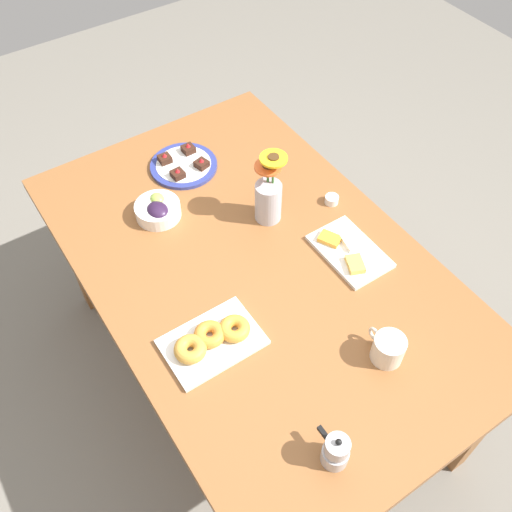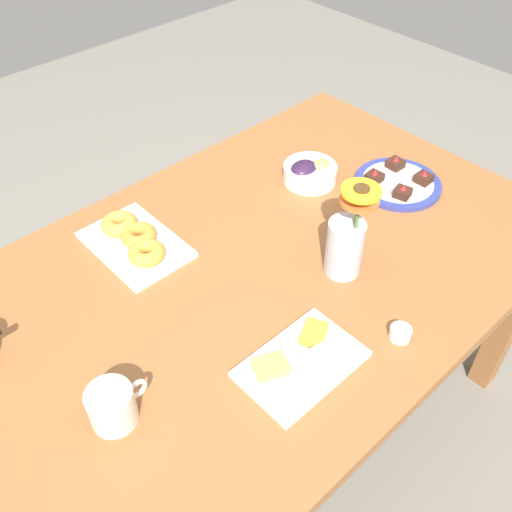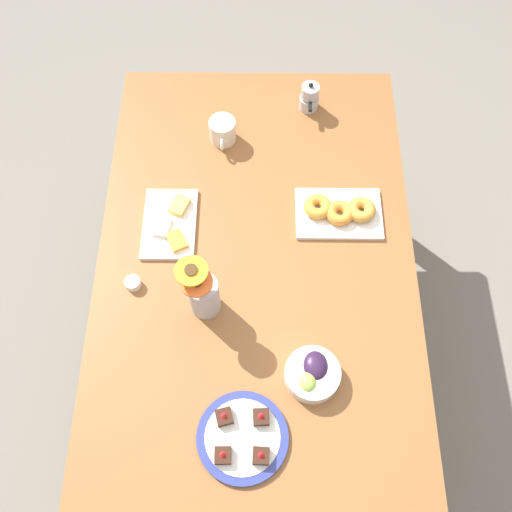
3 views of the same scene
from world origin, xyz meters
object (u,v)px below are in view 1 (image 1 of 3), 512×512
(grape_bowl, at_px, (158,210))
(moka_pot, at_px, (336,451))
(flower_vase, at_px, (268,198))
(jam_cup_honey, at_px, (332,199))
(dessert_plate, at_px, (184,165))
(dining_table, at_px, (256,280))
(coffee_mug, at_px, (388,348))
(croissant_platter, at_px, (212,340))
(cheese_platter, at_px, (349,251))

(grape_bowl, height_order, moka_pot, moka_pot)
(flower_vase, relative_size, moka_pot, 2.19)
(jam_cup_honey, xyz_separation_m, dessert_plate, (0.45, 0.34, -0.00))
(grape_bowl, bearing_deg, dining_table, -156.03)
(coffee_mug, height_order, croissant_platter, coffee_mug)
(coffee_mug, relative_size, dessert_plate, 0.51)
(moka_pot, bearing_deg, croissant_platter, 10.47)
(grape_bowl, height_order, dessert_plate, grape_bowl)
(cheese_platter, xyz_separation_m, flower_vase, (0.28, 0.13, 0.08))
(dessert_plate, bearing_deg, jam_cup_honey, -142.66)
(flower_vase, bearing_deg, croissant_platter, 127.78)
(dessert_plate, xyz_separation_m, moka_pot, (-1.17, 0.22, 0.04))
(grape_bowl, xyz_separation_m, dessert_plate, (0.17, -0.19, -0.02))
(dining_table, distance_m, moka_pot, 0.67)
(flower_vase, xyz_separation_m, moka_pot, (-0.78, 0.34, -0.04))
(dining_table, xyz_separation_m, flower_vase, (0.15, -0.15, 0.18))
(coffee_mug, relative_size, grape_bowl, 0.81)
(cheese_platter, bearing_deg, jam_cup_honey, -24.62)
(moka_pot, bearing_deg, dessert_plate, -10.50)
(grape_bowl, height_order, cheese_platter, grape_bowl)
(dining_table, distance_m, cheese_platter, 0.32)
(grape_bowl, distance_m, dessert_plate, 0.26)
(jam_cup_honey, height_order, dessert_plate, dessert_plate)
(cheese_platter, relative_size, dessert_plate, 1.04)
(croissant_platter, bearing_deg, dessert_plate, -23.00)
(grape_bowl, height_order, flower_vase, flower_vase)
(grape_bowl, distance_m, flower_vase, 0.38)
(dining_table, distance_m, coffee_mug, 0.52)
(flower_vase, height_order, moka_pot, flower_vase)
(cheese_platter, distance_m, moka_pot, 0.68)
(croissant_platter, height_order, jam_cup_honey, croissant_platter)
(coffee_mug, bearing_deg, jam_cup_honey, -24.18)
(coffee_mug, height_order, jam_cup_honey, coffee_mug)
(jam_cup_honey, relative_size, dessert_plate, 0.19)
(grape_bowl, bearing_deg, jam_cup_honey, -117.56)
(grape_bowl, bearing_deg, croissant_platter, 168.68)
(coffee_mug, height_order, flower_vase, flower_vase)
(cheese_platter, xyz_separation_m, jam_cup_honey, (0.21, -0.10, 0.00))
(cheese_platter, relative_size, flower_vase, 1.00)
(croissant_platter, xyz_separation_m, jam_cup_honey, (0.26, -0.65, -0.01))
(grape_bowl, relative_size, flower_vase, 0.60)
(coffee_mug, xyz_separation_m, cheese_platter, (0.35, -0.16, -0.03))
(coffee_mug, distance_m, cheese_platter, 0.39)
(croissant_platter, relative_size, moka_pot, 2.35)
(dining_table, relative_size, dessert_plate, 6.40)
(dining_table, bearing_deg, cheese_platter, -115.09)
(dining_table, relative_size, jam_cup_honey, 33.33)
(coffee_mug, height_order, grape_bowl, coffee_mug)
(coffee_mug, bearing_deg, dessert_plate, 4.99)
(dining_table, bearing_deg, grape_bowl, 23.97)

